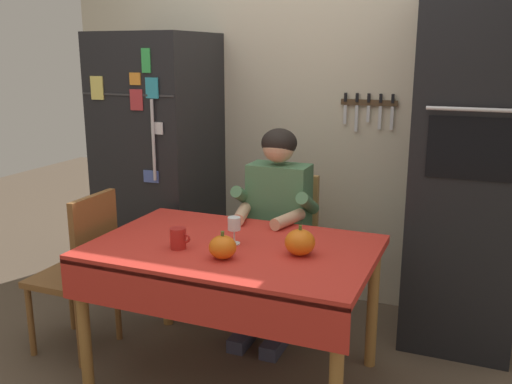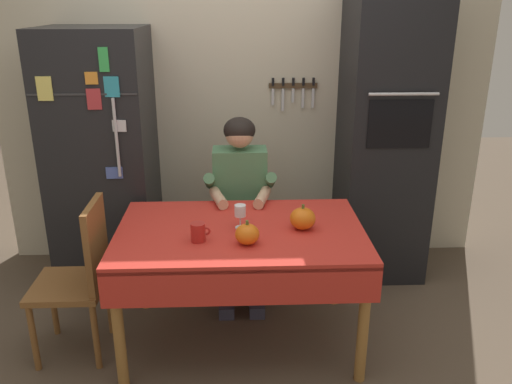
{
  "view_description": "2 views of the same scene",
  "coord_description": "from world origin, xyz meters",
  "px_view_note": "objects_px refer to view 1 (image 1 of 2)",
  "views": [
    {
      "loc": [
        1.12,
        -2.32,
        1.67
      ],
      "look_at": [
        0.06,
        0.26,
        0.98
      ],
      "focal_mm": 39.44,
      "sensor_mm": 36.0,
      "label": 1
    },
    {
      "loc": [
        -0.02,
        -2.62,
        1.96
      ],
      "look_at": [
        0.09,
        0.19,
        0.93
      ],
      "focal_mm": 36.86,
      "sensor_mm": 36.0,
      "label": 2
    }
  ],
  "objects_px": {
    "wine_glass": "(234,225)",
    "pumpkin_medium": "(300,242)",
    "seated_person": "(275,215)",
    "coffee_mug": "(178,238)",
    "refrigerator": "(160,167)",
    "pumpkin_large": "(223,247)",
    "wall_oven": "(470,167)",
    "chair_behind_person": "(285,242)",
    "chair_left_side": "(83,266)",
    "dining_table": "(232,262)"
  },
  "relations": [
    {
      "from": "refrigerator",
      "to": "coffee_mug",
      "type": "bearing_deg",
      "value": -54.35
    },
    {
      "from": "pumpkin_medium",
      "to": "wine_glass",
      "type": "bearing_deg",
      "value": 176.29
    },
    {
      "from": "refrigerator",
      "to": "pumpkin_medium",
      "type": "relative_size",
      "value": 12.29
    },
    {
      "from": "wall_oven",
      "to": "wine_glass",
      "type": "xyz_separation_m",
      "value": [
        -1.05,
        -0.89,
        -0.21
      ]
    },
    {
      "from": "refrigerator",
      "to": "pumpkin_medium",
      "type": "height_order",
      "value": "refrigerator"
    },
    {
      "from": "coffee_mug",
      "to": "wine_glass",
      "type": "relative_size",
      "value": 0.77
    },
    {
      "from": "wine_glass",
      "to": "pumpkin_medium",
      "type": "distance_m",
      "value": 0.35
    },
    {
      "from": "pumpkin_large",
      "to": "wall_oven",
      "type": "bearing_deg",
      "value": 47.08
    },
    {
      "from": "refrigerator",
      "to": "dining_table",
      "type": "relative_size",
      "value": 1.29
    },
    {
      "from": "seated_person",
      "to": "pumpkin_large",
      "type": "height_order",
      "value": "seated_person"
    },
    {
      "from": "chair_behind_person",
      "to": "seated_person",
      "type": "height_order",
      "value": "seated_person"
    },
    {
      "from": "wine_glass",
      "to": "pumpkin_medium",
      "type": "bearing_deg",
      "value": -3.71
    },
    {
      "from": "seated_person",
      "to": "coffee_mug",
      "type": "relative_size",
      "value": 11.6
    },
    {
      "from": "wall_oven",
      "to": "coffee_mug",
      "type": "distance_m",
      "value": 1.67
    },
    {
      "from": "chair_behind_person",
      "to": "pumpkin_medium",
      "type": "relative_size",
      "value": 6.35
    },
    {
      "from": "wall_oven",
      "to": "coffee_mug",
      "type": "xyz_separation_m",
      "value": [
        -1.28,
        -1.05,
        -0.26
      ]
    },
    {
      "from": "refrigerator",
      "to": "chair_behind_person",
      "type": "height_order",
      "value": "refrigerator"
    },
    {
      "from": "chair_behind_person",
      "to": "pumpkin_large",
      "type": "height_order",
      "value": "chair_behind_person"
    },
    {
      "from": "wall_oven",
      "to": "chair_behind_person",
      "type": "distance_m",
      "value": 1.18
    },
    {
      "from": "refrigerator",
      "to": "chair_left_side",
      "type": "bearing_deg",
      "value": -86.95
    },
    {
      "from": "refrigerator",
      "to": "pumpkin_medium",
      "type": "distance_m",
      "value": 1.57
    },
    {
      "from": "wall_oven",
      "to": "chair_behind_person",
      "type": "height_order",
      "value": "wall_oven"
    },
    {
      "from": "wall_oven",
      "to": "chair_left_side",
      "type": "xyz_separation_m",
      "value": [
        -1.95,
        -0.96,
        -0.54
      ]
    },
    {
      "from": "seated_person",
      "to": "wine_glass",
      "type": "bearing_deg",
      "value": -90.66
    },
    {
      "from": "refrigerator",
      "to": "pumpkin_large",
      "type": "bearing_deg",
      "value": -46.92
    },
    {
      "from": "chair_left_side",
      "to": "pumpkin_medium",
      "type": "bearing_deg",
      "value": 2.4
    },
    {
      "from": "dining_table",
      "to": "pumpkin_large",
      "type": "distance_m",
      "value": 0.22
    },
    {
      "from": "coffee_mug",
      "to": "pumpkin_medium",
      "type": "xyz_separation_m",
      "value": [
        0.58,
        0.14,
        0.01
      ]
    },
    {
      "from": "seated_person",
      "to": "refrigerator",
      "type": "bearing_deg",
      "value": 163.72
    },
    {
      "from": "wall_oven",
      "to": "coffee_mug",
      "type": "relative_size",
      "value": 19.57
    },
    {
      "from": "wall_oven",
      "to": "chair_behind_person",
      "type": "xyz_separation_m",
      "value": [
        -1.04,
        -0.13,
        -0.54
      ]
    },
    {
      "from": "chair_left_side",
      "to": "dining_table",
      "type": "bearing_deg",
      "value": 2.49
    },
    {
      "from": "chair_left_side",
      "to": "coffee_mug",
      "type": "bearing_deg",
      "value": -7.34
    },
    {
      "from": "seated_person",
      "to": "coffee_mug",
      "type": "xyz_separation_m",
      "value": [
        -0.23,
        -0.73,
        0.05
      ]
    },
    {
      "from": "refrigerator",
      "to": "wine_glass",
      "type": "bearing_deg",
      "value": -41.73
    },
    {
      "from": "dining_table",
      "to": "coffee_mug",
      "type": "distance_m",
      "value": 0.29
    },
    {
      "from": "dining_table",
      "to": "chair_behind_person",
      "type": "bearing_deg",
      "value": 89.56
    },
    {
      "from": "coffee_mug",
      "to": "pumpkin_medium",
      "type": "relative_size",
      "value": 0.73
    },
    {
      "from": "dining_table",
      "to": "wine_glass",
      "type": "distance_m",
      "value": 0.19
    },
    {
      "from": "coffee_mug",
      "to": "pumpkin_large",
      "type": "distance_m",
      "value": 0.26
    },
    {
      "from": "refrigerator",
      "to": "wall_oven",
      "type": "bearing_deg",
      "value": 1.14
    },
    {
      "from": "seated_person",
      "to": "chair_left_side",
      "type": "bearing_deg",
      "value": -144.66
    },
    {
      "from": "pumpkin_medium",
      "to": "chair_left_side",
      "type": "bearing_deg",
      "value": -177.6
    },
    {
      "from": "refrigerator",
      "to": "dining_table",
      "type": "height_order",
      "value": "refrigerator"
    },
    {
      "from": "chair_behind_person",
      "to": "wall_oven",
      "type": "bearing_deg",
      "value": 7.11
    },
    {
      "from": "wall_oven",
      "to": "chair_left_side",
      "type": "bearing_deg",
      "value": -153.75
    },
    {
      "from": "seated_person",
      "to": "pumpkin_large",
      "type": "xyz_separation_m",
      "value": [
        0.03,
        -0.77,
        0.06
      ]
    },
    {
      "from": "wall_oven",
      "to": "seated_person",
      "type": "height_order",
      "value": "wall_oven"
    },
    {
      "from": "refrigerator",
      "to": "pumpkin_medium",
      "type": "bearing_deg",
      "value": -33.74
    },
    {
      "from": "dining_table",
      "to": "refrigerator",
      "type": "bearing_deg",
      "value": 137.09
    }
  ]
}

